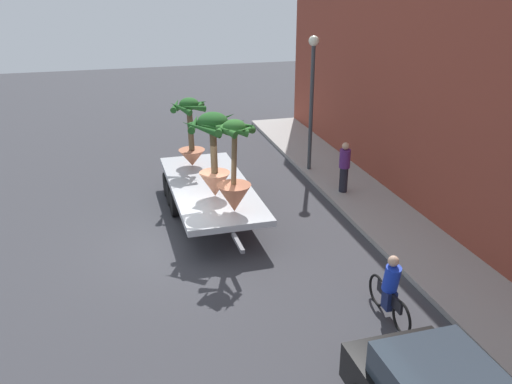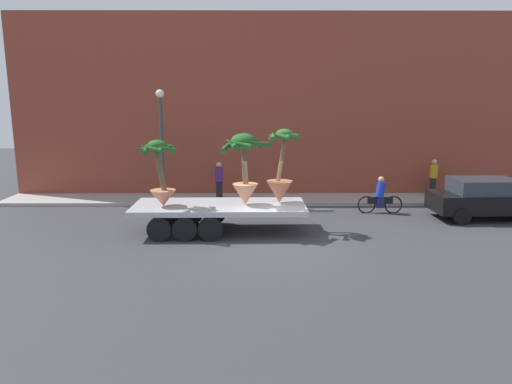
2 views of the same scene
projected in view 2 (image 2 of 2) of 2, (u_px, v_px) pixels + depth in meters
ground_plane at (276, 240)px, 15.37m from camera, size 60.00×60.00×0.00m
sidewalk at (270, 199)px, 21.34m from camera, size 24.00×2.20×0.15m
building_facade at (269, 107)px, 22.20m from camera, size 24.00×1.20×8.47m
flatbed_trailer at (212, 210)px, 16.24m from camera, size 6.97×2.44×0.98m
potted_palm_rear at (160, 175)px, 15.74m from camera, size 1.31×1.33×2.26m
potted_palm_middle at (281, 174)px, 16.30m from camera, size 1.17×1.13×2.59m
potted_palm_front at (244, 166)px, 15.93m from camera, size 1.74×1.69×2.46m
cyclist at (380, 197)px, 18.98m from camera, size 1.84×0.34×1.54m
parked_car at (487, 198)px, 18.00m from camera, size 4.29×1.98×1.58m
pedestrian_near_gate at (219, 180)px, 20.67m from camera, size 0.36×0.36×1.71m
pedestrian_far_left at (433, 177)px, 21.63m from camera, size 0.36×0.36×1.71m
street_lamp at (161, 131)px, 19.92m from camera, size 0.36×0.36×4.83m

